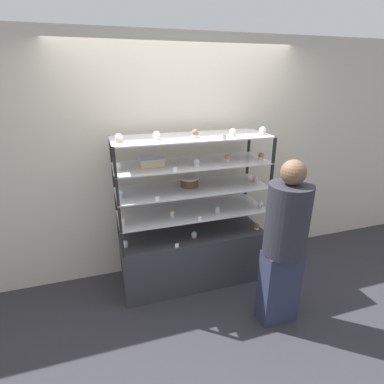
# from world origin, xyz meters

# --- Properties ---
(ground_plane) EXTENTS (20.00, 20.00, 0.00)m
(ground_plane) POSITION_xyz_m (0.00, 0.00, 0.00)
(ground_plane) COLOR #2D2D33
(back_wall) EXTENTS (8.00, 0.05, 2.60)m
(back_wall) POSITION_xyz_m (0.00, 0.41, 1.30)
(back_wall) COLOR beige
(back_wall) RESTS_ON ground_plane
(display_base) EXTENTS (1.53, 0.54, 0.60)m
(display_base) POSITION_xyz_m (0.00, 0.00, 0.30)
(display_base) COLOR #333338
(display_base) RESTS_ON ground_plane
(display_riser_lower) EXTENTS (1.53, 0.54, 0.26)m
(display_riser_lower) POSITION_xyz_m (0.00, 0.00, 0.85)
(display_riser_lower) COLOR black
(display_riser_lower) RESTS_ON display_base
(display_riser_middle) EXTENTS (1.53, 0.54, 0.26)m
(display_riser_middle) POSITION_xyz_m (0.00, 0.00, 1.11)
(display_riser_middle) COLOR black
(display_riser_middle) RESTS_ON display_riser_lower
(display_riser_upper) EXTENTS (1.53, 0.54, 0.26)m
(display_riser_upper) POSITION_xyz_m (0.00, 0.00, 1.37)
(display_riser_upper) COLOR black
(display_riser_upper) RESTS_ON display_riser_middle
(display_riser_top) EXTENTS (1.53, 0.54, 0.26)m
(display_riser_top) POSITION_xyz_m (0.00, 0.00, 1.63)
(display_riser_top) COLOR black
(display_riser_top) RESTS_ON display_riser_upper
(layer_cake_centerpiece) EXTENTS (0.19, 0.19, 0.09)m
(layer_cake_centerpiece) POSITION_xyz_m (-0.02, 0.04, 1.17)
(layer_cake_centerpiece) COLOR brown
(layer_cake_centerpiece) RESTS_ON display_riser_middle
(sheet_cake_frosted) EXTENTS (0.23, 0.14, 0.07)m
(sheet_cake_frosted) POSITION_xyz_m (-0.40, 0.00, 1.42)
(sheet_cake_frosted) COLOR #DBBC84
(sheet_cake_frosted) RESTS_ON display_riser_upper
(cupcake_0) EXTENTS (0.06, 0.06, 0.07)m
(cupcake_0) POSITION_xyz_m (-0.72, -0.08, 0.63)
(cupcake_0) COLOR #CCB28C
(cupcake_0) RESTS_ON display_base
(cupcake_1) EXTENTS (0.06, 0.06, 0.07)m
(cupcake_1) POSITION_xyz_m (-0.01, -0.11, 0.63)
(cupcake_1) COLOR #CCB28C
(cupcake_1) RESTS_ON display_base
(cupcake_2) EXTENTS (0.06, 0.06, 0.07)m
(cupcake_2) POSITION_xyz_m (0.70, -0.14, 0.63)
(cupcake_2) COLOR beige
(cupcake_2) RESTS_ON display_base
(price_tag_0) EXTENTS (0.04, 0.00, 0.04)m
(price_tag_0) POSITION_xyz_m (-0.24, -0.25, 0.62)
(price_tag_0) COLOR white
(price_tag_0) RESTS_ON display_base
(cupcake_3) EXTENTS (0.05, 0.05, 0.07)m
(cupcake_3) POSITION_xyz_m (-0.72, -0.11, 0.89)
(cupcake_3) COLOR beige
(cupcake_3) RESTS_ON display_riser_lower
(cupcake_4) EXTENTS (0.05, 0.05, 0.07)m
(cupcake_4) POSITION_xyz_m (-0.24, -0.08, 0.89)
(cupcake_4) COLOR white
(cupcake_4) RESTS_ON display_riser_lower
(cupcake_5) EXTENTS (0.05, 0.05, 0.07)m
(cupcake_5) POSITION_xyz_m (0.24, -0.12, 0.89)
(cupcake_5) COLOR beige
(cupcake_5) RESTS_ON display_riser_lower
(cupcake_6) EXTENTS (0.05, 0.05, 0.07)m
(cupcake_6) POSITION_xyz_m (0.72, -0.14, 0.89)
(cupcake_6) COLOR #CCB28C
(cupcake_6) RESTS_ON display_riser_lower
(price_tag_1) EXTENTS (0.04, 0.00, 0.04)m
(price_tag_1) POSITION_xyz_m (0.00, -0.25, 0.88)
(price_tag_1) COLOR white
(price_tag_1) RESTS_ON display_riser_lower
(cupcake_7) EXTENTS (0.06, 0.06, 0.07)m
(cupcake_7) POSITION_xyz_m (-0.72, -0.05, 1.15)
(cupcake_7) COLOR beige
(cupcake_7) RESTS_ON display_riser_middle
(cupcake_8) EXTENTS (0.06, 0.06, 0.07)m
(cupcake_8) POSITION_xyz_m (0.69, -0.04, 1.15)
(cupcake_8) COLOR #CCB28C
(cupcake_8) RESTS_ON display_riser_middle
(price_tag_2) EXTENTS (0.04, 0.00, 0.04)m
(price_tag_2) POSITION_xyz_m (-0.41, -0.25, 1.14)
(price_tag_2) COLOR white
(price_tag_2) RESTS_ON display_riser_middle
(cupcake_9) EXTENTS (0.06, 0.06, 0.07)m
(cupcake_9) POSITION_xyz_m (-0.71, -0.04, 1.41)
(cupcake_9) COLOR beige
(cupcake_9) RESTS_ON display_riser_upper
(cupcake_10) EXTENTS (0.06, 0.06, 0.07)m
(cupcake_10) POSITION_xyz_m (0.01, -0.13, 1.41)
(cupcake_10) COLOR beige
(cupcake_10) RESTS_ON display_riser_upper
(cupcake_11) EXTENTS (0.06, 0.06, 0.07)m
(cupcake_11) POSITION_xyz_m (0.35, -0.06, 1.41)
(cupcake_11) COLOR beige
(cupcake_11) RESTS_ON display_riser_upper
(cupcake_12) EXTENTS (0.06, 0.06, 0.07)m
(cupcake_12) POSITION_xyz_m (0.71, -0.09, 1.41)
(cupcake_12) COLOR #CCB28C
(cupcake_12) RESTS_ON display_riser_upper
(price_tag_3) EXTENTS (0.04, 0.00, 0.04)m
(price_tag_3) POSITION_xyz_m (-0.24, -0.25, 1.40)
(price_tag_3) COLOR white
(price_tag_3) RESTS_ON display_riser_upper
(cupcake_13) EXTENTS (0.07, 0.07, 0.08)m
(cupcake_13) POSITION_xyz_m (-0.69, -0.08, 1.68)
(cupcake_13) COLOR #CCB28C
(cupcake_13) RESTS_ON display_riser_top
(cupcake_14) EXTENTS (0.07, 0.07, 0.08)m
(cupcake_14) POSITION_xyz_m (-0.35, -0.06, 1.68)
(cupcake_14) COLOR white
(cupcake_14) RESTS_ON display_riser_top
(cupcake_15) EXTENTS (0.07, 0.07, 0.08)m
(cupcake_15) POSITION_xyz_m (0.01, -0.07, 1.68)
(cupcake_15) COLOR beige
(cupcake_15) RESTS_ON display_riser_top
(cupcake_16) EXTENTS (0.07, 0.07, 0.08)m
(cupcake_16) POSITION_xyz_m (0.36, -0.13, 1.68)
(cupcake_16) COLOR beige
(cupcake_16) RESTS_ON display_riser_top
(cupcake_17) EXTENTS (0.07, 0.07, 0.08)m
(cupcake_17) POSITION_xyz_m (0.69, -0.12, 1.68)
(cupcake_17) COLOR #CCB28C
(cupcake_17) RESTS_ON display_riser_top
(price_tag_4) EXTENTS (0.04, 0.00, 0.04)m
(price_tag_4) POSITION_xyz_m (0.23, -0.25, 1.66)
(price_tag_4) COLOR white
(price_tag_4) RESTS_ON display_riser_top
(customer_figure) EXTENTS (0.37, 0.37, 1.57)m
(customer_figure) POSITION_xyz_m (0.59, -0.81, 0.84)
(customer_figure) COLOR #282D47
(customer_figure) RESTS_ON ground_plane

